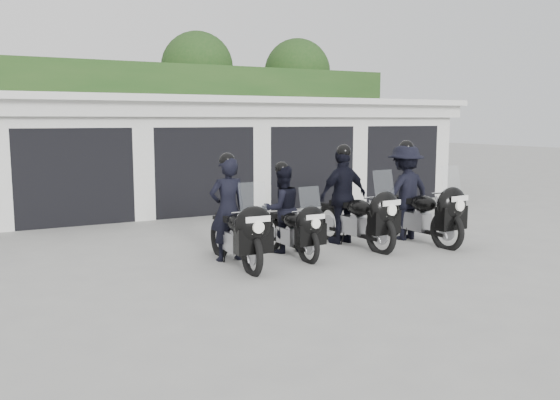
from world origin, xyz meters
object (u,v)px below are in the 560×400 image
police_bike_a (234,219)px  police_bike_c (349,201)px  police_bike_d (412,197)px  police_bike_b (286,214)px

police_bike_a → police_bike_c: size_ratio=0.96×
police_bike_d → police_bike_b: bearing=172.5°
police_bike_c → police_bike_d: bearing=-16.2°
police_bike_c → police_bike_d: police_bike_d is taller
police_bike_a → police_bike_d: (3.87, 0.14, 0.12)m
police_bike_b → police_bike_d: size_ratio=0.83×
police_bike_c → police_bike_d: (1.31, -0.25, 0.03)m
police_bike_c → police_bike_d: size_ratio=0.97×
police_bike_b → police_bike_c: size_ratio=0.86×
police_bike_a → police_bike_b: (1.13, 0.27, -0.04)m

